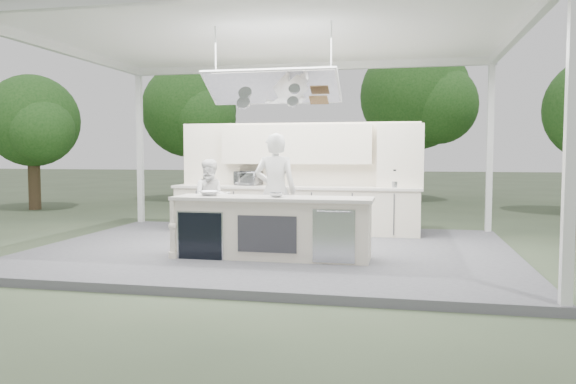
% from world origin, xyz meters
% --- Properties ---
extents(ground, '(90.00, 90.00, 0.00)m').
position_xyz_m(ground, '(0.00, 0.00, 0.00)').
color(ground, '#4A573C').
rests_on(ground, ground).
extents(stage_deck, '(8.00, 6.00, 0.12)m').
position_xyz_m(stage_deck, '(0.00, 0.00, 0.06)').
color(stage_deck, '#5D5D62').
rests_on(stage_deck, ground).
extents(tent, '(8.20, 6.20, 3.86)m').
position_xyz_m(tent, '(0.00, -0.01, 3.71)').
color(tent, white).
rests_on(tent, ground).
extents(demo_island, '(3.10, 0.79, 0.95)m').
position_xyz_m(demo_island, '(0.18, -0.91, 0.60)').
color(demo_island, '#EBE4C7').
rests_on(demo_island, stage_deck).
extents(back_counter, '(5.08, 0.72, 0.95)m').
position_xyz_m(back_counter, '(0.00, 1.90, 0.60)').
color(back_counter, '#EBE4C7').
rests_on(back_counter, stage_deck).
extents(back_wall_unit, '(5.05, 0.48, 2.25)m').
position_xyz_m(back_wall_unit, '(0.44, 2.11, 1.57)').
color(back_wall_unit, '#EBE4C7').
rests_on(back_wall_unit, stage_deck).
extents(tree_cluster, '(19.55, 9.40, 5.85)m').
position_xyz_m(tree_cluster, '(-0.16, 9.77, 3.29)').
color(tree_cluster, '#463523').
rests_on(tree_cluster, ground).
extents(head_chef, '(0.74, 0.51, 1.96)m').
position_xyz_m(head_chef, '(0.05, -0.05, 1.10)').
color(head_chef, white).
rests_on(head_chef, stage_deck).
extents(sous_chef, '(0.88, 0.78, 1.51)m').
position_xyz_m(sous_chef, '(-1.40, 0.81, 0.87)').
color(sous_chef, white).
rests_on(sous_chef, stage_deck).
extents(toaster_oven, '(0.59, 0.46, 0.29)m').
position_xyz_m(toaster_oven, '(-1.01, 2.00, 1.21)').
color(toaster_oven, silver).
rests_on(toaster_oven, back_counter).
extents(bowl_large, '(0.40, 0.40, 0.08)m').
position_xyz_m(bowl_large, '(-0.83, -0.87, 1.11)').
color(bowl_large, silver).
rests_on(bowl_large, demo_island).
extents(bowl_small, '(0.25, 0.25, 0.07)m').
position_xyz_m(bowl_small, '(0.27, -0.94, 1.10)').
color(bowl_small, '#ACAEB3').
rests_on(bowl_small, demo_island).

